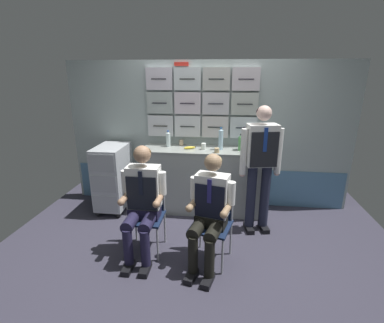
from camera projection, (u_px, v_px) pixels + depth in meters
ground at (197, 254)px, 3.25m from camera, size 4.80×4.80×0.04m
galley_bulkhead at (206, 134)px, 4.21m from camera, size 4.20×0.14×2.15m
galley_counter at (203, 180)px, 4.13m from camera, size 1.75×0.53×0.94m
service_trolley at (113, 176)px, 4.14m from camera, size 0.40×0.65×0.97m
folding_chair_left at (147, 207)px, 3.23m from camera, size 0.40×0.41×0.83m
crew_member_left at (142, 198)px, 3.03m from camera, size 0.50×0.61×1.25m
folding_chair_right at (214, 215)px, 3.05m from camera, size 0.48×0.48×0.83m
crew_member_right at (210, 208)px, 2.86m from camera, size 0.49×0.64×1.21m
crew_member_standing at (261, 161)px, 3.44m from camera, size 0.51×0.31×1.61m
water_bottle_short at (241, 143)px, 3.87m from camera, size 0.06×0.06×0.23m
water_bottle_tall at (244, 139)px, 3.92m from camera, size 0.07×0.07×0.32m
water_bottle_clear at (221, 139)px, 3.91m from camera, size 0.06×0.06×0.31m
water_bottle_blue_cap at (168, 139)px, 4.08m from camera, size 0.06×0.06×0.24m
paper_cup_tan at (204, 146)px, 3.95m from camera, size 0.07×0.07×0.09m
coffee_cup_white at (217, 150)px, 3.78m from camera, size 0.07×0.07×0.07m
paper_cup_blue at (181, 143)px, 4.17m from camera, size 0.06×0.06×0.08m
snack_banana at (190, 148)px, 3.97m from camera, size 0.17×0.10×0.04m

